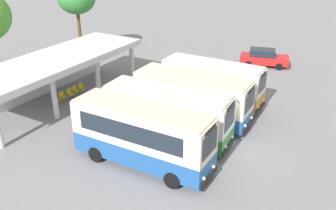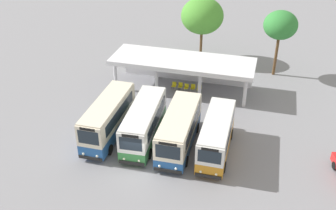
# 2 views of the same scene
# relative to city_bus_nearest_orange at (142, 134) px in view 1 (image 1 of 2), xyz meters

# --- Properties ---
(ground_plane) EXTENTS (180.00, 180.00, 0.00)m
(ground_plane) POSITION_rel_city_bus_nearest_orange_xyz_m (3.93, -3.77, -1.90)
(ground_plane) COLOR gray
(city_bus_nearest_orange) EXTENTS (2.28, 7.97, 3.46)m
(city_bus_nearest_orange) POSITION_rel_city_bus_nearest_orange_xyz_m (0.00, 0.00, 0.00)
(city_bus_nearest_orange) COLOR black
(city_bus_nearest_orange) RESTS_ON ground
(city_bus_second_in_row) EXTENTS (2.69, 8.00, 3.26)m
(city_bus_second_in_row) POSITION_rel_city_bus_nearest_orange_xyz_m (3.10, 0.25, -0.10)
(city_bus_second_in_row) COLOR black
(city_bus_second_in_row) RESTS_ON ground
(city_bus_middle_cream) EXTENTS (2.56, 7.93, 3.22)m
(city_bus_middle_cream) POSITION_rel_city_bus_nearest_orange_xyz_m (6.21, 0.12, -0.12)
(city_bus_middle_cream) COLOR black
(city_bus_middle_cream) RESTS_ON ground
(city_bus_fourth_amber) EXTENTS (2.30, 7.45, 3.19)m
(city_bus_fourth_amber) POSITION_rel_city_bus_nearest_orange_xyz_m (9.31, 0.08, -0.14)
(city_bus_fourth_amber) COLOR black
(city_bus_fourth_amber) RESTS_ON ground
(parked_car_flank) EXTENTS (2.92, 4.76, 1.62)m
(parked_car_flank) POSITION_rel_city_bus_nearest_orange_xyz_m (19.74, -0.58, -1.08)
(parked_car_flank) COLOR black
(parked_car_flank) RESTS_ON ground
(terminal_canopy) EXTENTS (14.78, 4.93, 3.40)m
(terminal_canopy) POSITION_rel_city_bus_nearest_orange_xyz_m (4.04, 10.78, 0.68)
(terminal_canopy) COLOR silver
(terminal_canopy) RESTS_ON ground
(waiting_chair_end_by_column) EXTENTS (0.45, 0.45, 0.86)m
(waiting_chair_end_by_column) POSITION_rel_city_bus_nearest_orange_xyz_m (3.27, 9.79, -1.38)
(waiting_chair_end_by_column) COLOR slate
(waiting_chair_end_by_column) RESTS_ON ground
(waiting_chair_second_from_end) EXTENTS (0.45, 0.45, 0.86)m
(waiting_chair_second_from_end) POSITION_rel_city_bus_nearest_orange_xyz_m (3.95, 9.83, -1.38)
(waiting_chair_second_from_end) COLOR slate
(waiting_chair_second_from_end) RESTS_ON ground
(waiting_chair_middle_seat) EXTENTS (0.45, 0.45, 0.86)m
(waiting_chair_middle_seat) POSITION_rel_city_bus_nearest_orange_xyz_m (4.63, 9.71, -1.38)
(waiting_chair_middle_seat) COLOR slate
(waiting_chair_middle_seat) RESTS_ON ground
(waiting_chair_fourth_seat) EXTENTS (0.45, 0.45, 0.86)m
(waiting_chair_fourth_seat) POSITION_rel_city_bus_nearest_orange_xyz_m (5.31, 9.80, -1.38)
(waiting_chair_fourth_seat) COLOR slate
(waiting_chair_fourth_seat) RESTS_ON ground
(waiting_chair_fifth_seat) EXTENTS (0.45, 0.45, 0.86)m
(waiting_chair_fifth_seat) POSITION_rel_city_bus_nearest_orange_xyz_m (5.99, 9.75, -1.38)
(waiting_chair_fifth_seat) COLOR slate
(waiting_chair_fifth_seat) RESTS_ON ground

